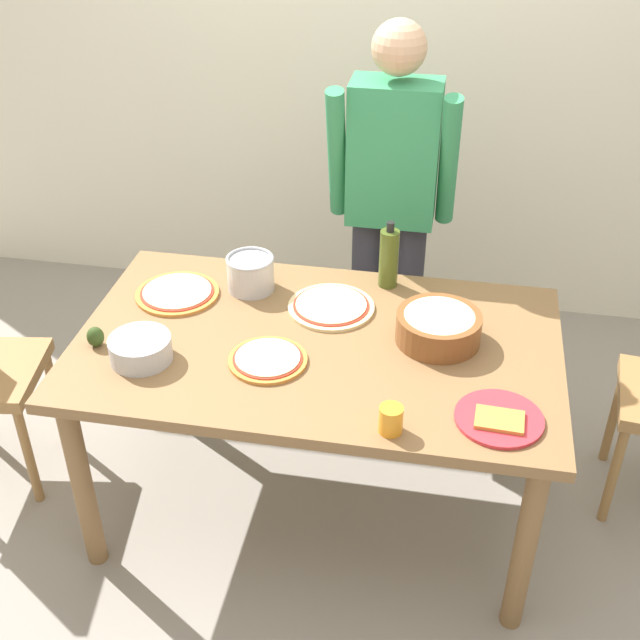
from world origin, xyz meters
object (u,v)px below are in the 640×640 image
Objects in this scene: popcorn_bowl at (439,325)px; mixing_bowl_steel at (140,349)px; person_cook at (391,198)px; avocado at (95,337)px; pizza_second_cooked at (268,359)px; steel_pot at (251,273)px; cup_orange at (391,419)px; pizza_cooked_on_tray at (177,293)px; pizza_raw_on_board at (331,306)px; plate_with_slice at (499,419)px; olive_oil_bottle at (389,258)px; dining_table at (317,363)px.

popcorn_bowl is 1.40× the size of mixing_bowl_steel.
person_cook is 1.26m from avocado.
mixing_bowl_steel is at bearing -171.57° from pizza_second_cooked.
steel_pot reaches higher than cup_orange.
steel_pot is at bearing 20.22° from pizza_cooked_on_tray.
pizza_raw_on_board is 0.56m from pizza_cooked_on_tray.
popcorn_bowl is at bearing -70.80° from person_cook.
pizza_raw_on_board is at bearing -104.34° from person_cook.
person_cook is 0.96m from pizza_second_cooked.
popcorn_bowl is (0.24, -0.68, -0.12)m from person_cook.
pizza_second_cooked is at bearing 1.48° from avocado.
person_cook is 0.66m from steel_pot.
plate_with_slice is (0.44, -1.06, -0.17)m from person_cook.
pizza_cooked_on_tray is at bearing 91.92° from mixing_bowl_steel.
olive_oil_bottle is at bearing 97.07° from cup_orange.
plate_with_slice is 1.02× the size of olive_oil_bottle.
popcorn_bowl is 0.49m from cup_orange.
person_cook is at bearing 38.92° from pizza_cooked_on_tray.
pizza_cooked_on_tray is 1.02m from cup_orange.
steel_pot reaches higher than dining_table.
plate_with_slice is at bearing -6.28° from avocado.
avocado is (-0.16, -0.35, 0.03)m from pizza_cooked_on_tray.
cup_orange reaches higher than mixing_bowl_steel.
plate_with_slice is at bearing -4.99° from mixing_bowl_steel.
pizza_second_cooked is at bearing -157.51° from popcorn_bowl.
person_cook reaches higher than steel_pot.
olive_oil_bottle is 1.48× the size of steel_pot.
olive_oil_bottle reaches higher than cup_orange.
popcorn_bowl is 0.97m from mixing_bowl_steel.
popcorn_bowl is 1.61× the size of steel_pot.
person_cook is at bearing 109.20° from popcorn_bowl.
person_cook is 6.33× the size of olive_oil_bottle.
pizza_second_cooked is (-0.29, -0.90, -0.17)m from person_cook.
pizza_second_cooked is at bearing -120.76° from olive_oil_bottle.
person_cook is 6.37× the size of pizza_second_cooked.
cup_orange reaches higher than dining_table.
cup_orange reaches higher than plate_with_slice.
pizza_cooked_on_tray is 0.38m from avocado.
mixing_bowl_steel is at bearing -140.30° from olive_oil_bottle.
pizza_raw_on_board is 1.75× the size of steel_pot.
avocado is at bearing -178.52° from pizza_second_cooked.
avocado is at bearing -148.18° from olive_oil_bottle.
plate_with_slice is at bearing -40.81° from pizza_raw_on_board.
pizza_raw_on_board is 3.58× the size of cup_orange.
pizza_cooked_on_tray is (-0.70, -0.57, -0.17)m from person_cook.
dining_table is at bearing -43.44° from steel_pot.
pizza_raw_on_board is 0.80m from avocado.
avocado is at bearing -153.49° from pizza_raw_on_board.
avocado is (-0.72, -0.36, 0.03)m from pizza_raw_on_board.
olive_oil_bottle is 1.06m from avocado.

